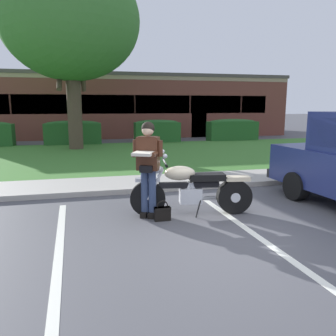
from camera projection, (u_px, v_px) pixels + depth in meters
name	position (u px, v px, depth m)	size (l,w,h in m)	color
ground_plane	(237.00, 238.00, 5.08)	(140.00, 140.00, 0.00)	#4C4C51
curb_strip	(182.00, 188.00, 7.99)	(60.00, 0.20, 0.12)	#ADA89E
concrete_walk	(173.00, 181.00, 8.80)	(60.00, 1.50, 0.08)	#ADA89E
grass_lawn	(142.00, 154.00, 13.62)	(60.00, 8.58, 0.06)	#3D752D
stall_stripe_0	(59.00, 249.00, 4.68)	(0.12, 4.40, 0.01)	silver
stall_stripe_1	(251.00, 231.00, 5.35)	(0.12, 4.40, 0.01)	silver
motorcycle	(196.00, 189.00, 6.13)	(2.24, 0.82, 1.18)	black
rider_person	(148.00, 162.00, 5.87)	(0.58, 0.67, 1.70)	black
handbag	(162.00, 212.00, 5.85)	(0.28, 0.13, 0.36)	black
shade_tree	(70.00, 21.00, 14.26)	(5.91, 5.91, 8.05)	#4C3D2D
hedge_center_left	(73.00, 132.00, 17.09)	(2.79, 0.90, 1.24)	#235623
hedge_center_right	(157.00, 131.00, 18.10)	(2.41, 0.90, 1.24)	#235623
hedge_right	(232.00, 129.00, 19.10)	(2.83, 0.90, 1.24)	#235623
brick_building	(127.00, 106.00, 24.16)	(20.53, 8.56, 3.94)	brown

